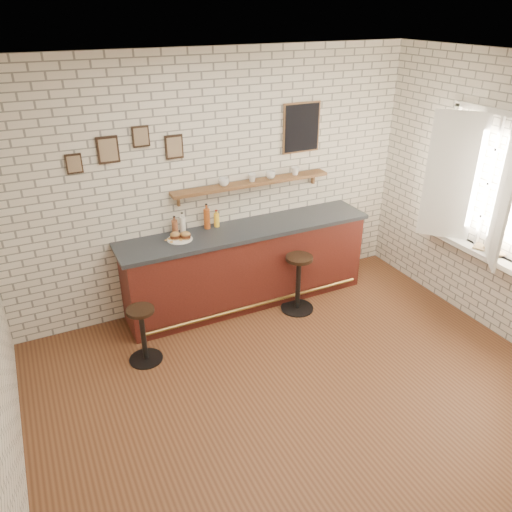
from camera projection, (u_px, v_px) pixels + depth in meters
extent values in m
plane|color=brown|center=(300.00, 388.00, 4.92)|extent=(5.00, 5.00, 0.00)
cube|color=#581E17|center=(247.00, 267.00, 6.15)|extent=(3.00, 0.58, 0.96)
cube|color=#2D333A|center=(247.00, 230.00, 5.92)|extent=(3.10, 0.62, 0.05)
cylinder|color=olive|center=(259.00, 304.00, 6.06)|extent=(2.79, 0.04, 0.04)
cylinder|color=white|center=(180.00, 239.00, 5.62)|extent=(0.28, 0.28, 0.01)
cylinder|color=#E3A950|center=(185.00, 237.00, 5.65)|extent=(0.05, 0.05, 0.00)
cylinder|color=#E3A950|center=(182.00, 239.00, 5.61)|extent=(0.05, 0.05, 0.00)
cylinder|color=#E3A950|center=(169.00, 238.00, 5.62)|extent=(0.06, 0.06, 0.00)
cylinder|color=#E3A950|center=(181.00, 236.00, 5.67)|extent=(0.06, 0.06, 0.00)
cylinder|color=#E3A950|center=(171.00, 242.00, 5.54)|extent=(0.06, 0.06, 0.00)
cylinder|color=#E3A950|center=(185.00, 237.00, 5.65)|extent=(0.04, 0.04, 0.00)
cylinder|color=#E3A950|center=(181.00, 240.00, 5.57)|extent=(0.05, 0.05, 0.00)
cylinder|color=#E3A950|center=(172.00, 242.00, 5.52)|extent=(0.04, 0.04, 0.00)
cylinder|color=#E3A950|center=(166.00, 240.00, 5.57)|extent=(0.05, 0.05, 0.00)
cylinder|color=#E3A950|center=(185.00, 239.00, 5.60)|extent=(0.06, 0.06, 0.00)
cylinder|color=#E3A950|center=(170.00, 239.00, 5.60)|extent=(0.04, 0.04, 0.00)
cylinder|color=#E3A950|center=(182.00, 239.00, 5.60)|extent=(0.05, 0.05, 0.00)
cylinder|color=#E3A950|center=(184.00, 237.00, 5.66)|extent=(0.05, 0.05, 0.00)
cylinder|color=brown|center=(175.00, 227.00, 5.71)|extent=(0.07, 0.07, 0.17)
cylinder|color=brown|center=(174.00, 219.00, 5.66)|extent=(0.02, 0.02, 0.04)
cylinder|color=black|center=(174.00, 217.00, 5.65)|extent=(0.03, 0.03, 0.01)
cylinder|color=silver|center=(183.00, 225.00, 5.74)|extent=(0.07, 0.07, 0.20)
cylinder|color=silver|center=(182.00, 215.00, 5.69)|extent=(0.02, 0.02, 0.04)
cylinder|color=black|center=(182.00, 213.00, 5.68)|extent=(0.03, 0.03, 0.01)
cylinder|color=#AE4C1C|center=(207.00, 219.00, 5.85)|extent=(0.07, 0.07, 0.24)
cylinder|color=#AE4C1C|center=(206.00, 207.00, 5.78)|extent=(0.03, 0.03, 0.05)
cylinder|color=black|center=(206.00, 204.00, 5.77)|extent=(0.03, 0.03, 0.01)
cylinder|color=yellow|center=(217.00, 220.00, 5.92)|extent=(0.07, 0.07, 0.16)
cylinder|color=yellow|center=(216.00, 212.00, 5.87)|extent=(0.03, 0.03, 0.03)
cylinder|color=maroon|center=(216.00, 211.00, 5.86)|extent=(0.03, 0.03, 0.01)
cylinder|color=black|center=(146.00, 359.00, 5.31)|extent=(0.35, 0.35, 0.02)
cylinder|color=black|center=(143.00, 336.00, 5.18)|extent=(0.05, 0.05, 0.58)
cylinder|color=black|center=(140.00, 310.00, 5.04)|extent=(0.30, 0.30, 0.04)
cylinder|color=black|center=(297.00, 308.00, 6.19)|extent=(0.40, 0.40, 0.02)
cylinder|color=black|center=(298.00, 284.00, 6.04)|extent=(0.06, 0.06, 0.67)
cylinder|color=black|center=(299.00, 258.00, 5.88)|extent=(0.43, 0.43, 0.04)
cube|color=brown|center=(252.00, 183.00, 5.93)|extent=(2.00, 0.18, 0.04)
cube|color=brown|center=(178.00, 199.00, 5.66)|extent=(0.03, 0.04, 0.16)
cube|color=brown|center=(313.00, 177.00, 6.37)|extent=(0.03, 0.04, 0.16)
imported|color=white|center=(224.00, 182.00, 5.75)|extent=(0.13, 0.13, 0.10)
imported|color=white|center=(252.00, 178.00, 5.89)|extent=(0.12, 0.12, 0.09)
imported|color=white|center=(271.00, 175.00, 5.99)|extent=(0.13, 0.13, 0.09)
imported|color=white|center=(295.00, 171.00, 6.13)|extent=(0.14, 0.14, 0.10)
cube|color=black|center=(108.00, 150.00, 5.10)|extent=(0.22, 0.02, 0.28)
cube|color=black|center=(141.00, 136.00, 5.19)|extent=(0.18, 0.02, 0.22)
cube|color=black|center=(174.00, 147.00, 5.40)|extent=(0.20, 0.02, 0.26)
cube|color=black|center=(74.00, 164.00, 5.01)|extent=(0.16, 0.02, 0.20)
cube|color=black|center=(301.00, 128.00, 6.01)|extent=(0.46, 0.02, 0.56)
cube|color=white|center=(471.00, 247.00, 5.69)|extent=(0.20, 1.35, 0.06)
cube|color=white|center=(505.00, 113.00, 5.04)|extent=(0.05, 1.30, 0.06)
cube|color=white|center=(475.00, 246.00, 5.72)|extent=(0.05, 1.30, 0.06)
cube|color=white|center=(447.00, 169.00, 5.86)|extent=(0.05, 0.06, 1.50)
cube|color=white|center=(502.00, 194.00, 5.08)|extent=(0.40, 0.46, 1.46)
cube|color=white|center=(457.00, 178.00, 5.56)|extent=(0.40, 0.46, 1.46)
imported|color=tan|center=(483.00, 251.00, 5.52)|extent=(0.27, 0.29, 0.02)
imported|color=tan|center=(486.00, 251.00, 5.48)|extent=(0.27, 0.30, 0.02)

